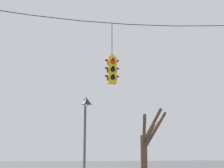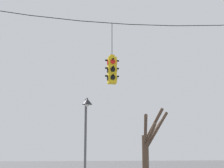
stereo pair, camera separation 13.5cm
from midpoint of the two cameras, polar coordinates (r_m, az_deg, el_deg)
span_wire at (r=14.85m, az=-0.86°, el=10.79°), size 14.73×0.03×0.56m
traffic_light_over_intersection at (r=14.21m, az=0.27°, el=2.36°), size 0.58×0.58×2.62m
street_lamp at (r=16.87m, az=-4.07°, el=-6.65°), size 0.49×0.85×5.05m
bare_tree at (r=23.66m, az=6.19°, el=-10.62°), size 2.45×4.01×5.30m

